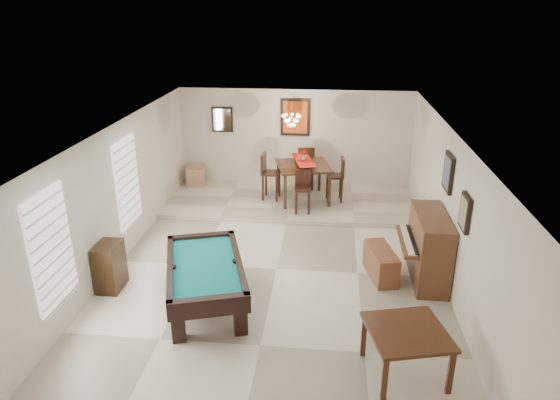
% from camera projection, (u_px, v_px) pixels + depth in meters
% --- Properties ---
extents(ground_plane, '(6.00, 9.00, 0.02)m').
position_uv_depth(ground_plane, '(277.00, 269.00, 9.32)').
color(ground_plane, beige).
extents(wall_back, '(6.00, 0.04, 2.60)m').
position_uv_depth(wall_back, '(295.00, 140.00, 13.00)').
color(wall_back, silver).
rests_on(wall_back, ground_plane).
extents(wall_front, '(6.00, 0.04, 2.60)m').
position_uv_depth(wall_front, '(225.00, 385.00, 4.68)').
color(wall_front, silver).
rests_on(wall_front, ground_plane).
extents(wall_left, '(0.04, 9.00, 2.60)m').
position_uv_depth(wall_left, '(114.00, 198.00, 9.12)').
color(wall_left, silver).
rests_on(wall_left, ground_plane).
extents(wall_right, '(0.04, 9.00, 2.60)m').
position_uv_depth(wall_right, '(450.00, 211.00, 8.56)').
color(wall_right, silver).
rests_on(wall_right, ground_plane).
extents(ceiling, '(6.00, 9.00, 0.04)m').
position_uv_depth(ceiling, '(276.00, 133.00, 8.36)').
color(ceiling, white).
rests_on(ceiling, wall_back).
extents(dining_step, '(6.00, 2.50, 0.12)m').
position_uv_depth(dining_step, '(291.00, 202.00, 12.30)').
color(dining_step, beige).
rests_on(dining_step, ground_plane).
extents(window_left_front, '(0.06, 1.00, 1.70)m').
position_uv_depth(window_left_front, '(51.00, 249.00, 7.04)').
color(window_left_front, white).
rests_on(window_left_front, wall_left).
extents(window_left_rear, '(0.06, 1.00, 1.70)m').
position_uv_depth(window_left_rear, '(127.00, 182.00, 9.63)').
color(window_left_rear, white).
rests_on(window_left_rear, wall_left).
extents(pool_table, '(1.77, 2.43, 0.73)m').
position_uv_depth(pool_table, '(206.00, 285.00, 8.11)').
color(pool_table, black).
rests_on(pool_table, ground_plane).
extents(square_table, '(1.20, 1.20, 0.69)m').
position_uv_depth(square_table, '(405.00, 352.00, 6.59)').
color(square_table, '#361B0D').
rests_on(square_table, ground_plane).
extents(upright_piano, '(0.83, 1.48, 1.23)m').
position_uv_depth(upright_piano, '(421.00, 247.00, 8.80)').
color(upright_piano, brown).
rests_on(upright_piano, ground_plane).
extents(piano_bench, '(0.59, 1.03, 0.54)m').
position_uv_depth(piano_bench, '(381.00, 263.00, 8.97)').
color(piano_bench, brown).
rests_on(piano_bench, ground_plane).
extents(apothecary_chest, '(0.38, 0.56, 0.84)m').
position_uv_depth(apothecary_chest, '(110.00, 266.00, 8.55)').
color(apothecary_chest, black).
rests_on(apothecary_chest, ground_plane).
extents(dining_table, '(1.48, 1.48, 1.01)m').
position_uv_depth(dining_table, '(303.00, 180.00, 12.09)').
color(dining_table, black).
rests_on(dining_table, dining_step).
extents(flower_vase, '(0.17, 0.17, 0.24)m').
position_uv_depth(flower_vase, '(304.00, 155.00, 11.86)').
color(flower_vase, '#AA180E').
rests_on(flower_vase, dining_table).
extents(dining_chair_south, '(0.38, 0.38, 0.98)m').
position_uv_depth(dining_chair_south, '(303.00, 192.00, 11.37)').
color(dining_chair_south, black).
rests_on(dining_chair_south, dining_step).
extents(dining_chair_north, '(0.47, 0.47, 1.14)m').
position_uv_depth(dining_chair_north, '(305.00, 167.00, 12.80)').
color(dining_chair_north, black).
rests_on(dining_chair_north, dining_step).
extents(dining_chair_west, '(0.46, 0.46, 1.14)m').
position_uv_depth(dining_chair_west, '(271.00, 177.00, 12.13)').
color(dining_chair_west, black).
rests_on(dining_chair_west, dining_step).
extents(dining_chair_east, '(0.43, 0.43, 1.09)m').
position_uv_depth(dining_chair_east, '(335.00, 179.00, 12.00)').
color(dining_chair_east, black).
rests_on(dining_chair_east, dining_step).
extents(corner_bench, '(0.47, 0.57, 0.48)m').
position_uv_depth(corner_bench, '(196.00, 176.00, 13.21)').
color(corner_bench, tan).
rests_on(corner_bench, dining_step).
extents(chandelier, '(0.44, 0.44, 0.60)m').
position_uv_depth(chandelier, '(291.00, 116.00, 11.46)').
color(chandelier, '#FFE5B2').
rests_on(chandelier, ceiling).
extents(back_painting, '(0.75, 0.06, 0.95)m').
position_uv_depth(back_painting, '(295.00, 117.00, 12.74)').
color(back_painting, '#D84C14').
rests_on(back_painting, wall_back).
extents(back_mirror, '(0.55, 0.06, 0.65)m').
position_uv_depth(back_mirror, '(222.00, 119.00, 12.95)').
color(back_mirror, white).
rests_on(back_mirror, wall_back).
extents(right_picture_upper, '(0.06, 0.55, 0.65)m').
position_uv_depth(right_picture_upper, '(448.00, 173.00, 8.62)').
color(right_picture_upper, slate).
rests_on(right_picture_upper, wall_right).
extents(right_picture_lower, '(0.06, 0.45, 0.55)m').
position_uv_depth(right_picture_lower, '(465.00, 213.00, 7.49)').
color(right_picture_lower, gray).
rests_on(right_picture_lower, wall_right).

